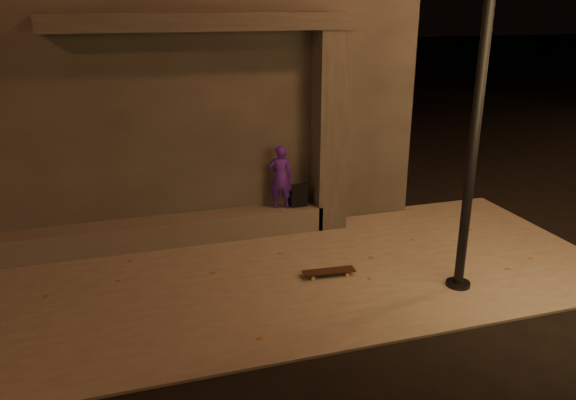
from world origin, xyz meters
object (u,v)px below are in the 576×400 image
object	(u,v)px
backpack	(298,198)
skateboard	(329,271)
skateboarder	(281,177)
column	(330,132)

from	to	relation	value
backpack	skateboard	size ratio (longest dim) A/B	0.54
skateboarder	backpack	xyz separation A→B (m)	(0.33, 0.00, -0.43)
backpack	skateboard	bearing A→B (deg)	-94.19
column	backpack	bearing A→B (deg)	180.00
column	backpack	size ratio (longest dim) A/B	8.03
column	skateboarder	size ratio (longest dim) A/B	3.06
skateboard	column	bearing A→B (deg)	73.75
column	skateboard	size ratio (longest dim) A/B	4.30
skateboarder	backpack	world-z (taller)	skateboarder
backpack	skateboard	distance (m)	2.10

